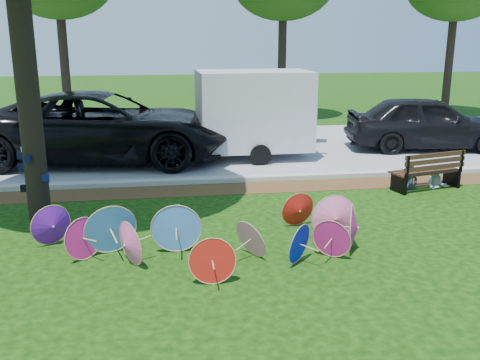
{
  "coord_description": "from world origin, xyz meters",
  "views": [
    {
      "loc": [
        -0.96,
        -7.83,
        3.58
      ],
      "look_at": [
        0.5,
        2.0,
        0.9
      ],
      "focal_mm": 40.0,
      "sensor_mm": 36.0,
      "label": 1
    }
  ],
  "objects_px": {
    "park_bench": "(425,170)",
    "person_left": "(411,162)",
    "parasol_pile": "(213,230)",
    "dark_pickup": "(427,123)",
    "cargo_trailer": "(254,110)",
    "person_right": "(438,167)",
    "black_van": "(104,127)"
  },
  "relations": [
    {
      "from": "black_van",
      "to": "park_bench",
      "type": "distance_m",
      "value": 8.96
    },
    {
      "from": "dark_pickup",
      "to": "person_left",
      "type": "bearing_deg",
      "value": 157.02
    },
    {
      "from": "dark_pickup",
      "to": "park_bench",
      "type": "distance_m",
      "value": 5.01
    },
    {
      "from": "black_van",
      "to": "dark_pickup",
      "type": "height_order",
      "value": "black_van"
    },
    {
      "from": "cargo_trailer",
      "to": "park_bench",
      "type": "xyz_separation_m",
      "value": [
        3.49,
        -4.04,
        -0.98
      ]
    },
    {
      "from": "parasol_pile",
      "to": "person_left",
      "type": "xyz_separation_m",
      "value": [
        5.11,
        3.21,
        0.28
      ]
    },
    {
      "from": "cargo_trailer",
      "to": "park_bench",
      "type": "bearing_deg",
      "value": -49.89
    },
    {
      "from": "dark_pickup",
      "to": "black_van",
      "type": "bearing_deg",
      "value": 99.56
    },
    {
      "from": "cargo_trailer",
      "to": "person_right",
      "type": "xyz_separation_m",
      "value": [
        3.84,
        -3.99,
        -0.92
      ]
    },
    {
      "from": "cargo_trailer",
      "to": "person_right",
      "type": "bearing_deg",
      "value": -46.81
    },
    {
      "from": "park_bench",
      "to": "person_left",
      "type": "xyz_separation_m",
      "value": [
        -0.35,
        0.05,
        0.2
      ]
    },
    {
      "from": "park_bench",
      "to": "person_left",
      "type": "height_order",
      "value": "person_left"
    },
    {
      "from": "black_van",
      "to": "person_left",
      "type": "xyz_separation_m",
      "value": [
        7.56,
        -4.1,
        -0.36
      ]
    },
    {
      "from": "dark_pickup",
      "to": "person_right",
      "type": "xyz_separation_m",
      "value": [
        -1.93,
        -4.4,
        -0.35
      ]
    },
    {
      "from": "parasol_pile",
      "to": "black_van",
      "type": "distance_m",
      "value": 7.74
    },
    {
      "from": "person_right",
      "to": "cargo_trailer",
      "type": "bearing_deg",
      "value": 153.53
    },
    {
      "from": "black_van",
      "to": "cargo_trailer",
      "type": "bearing_deg",
      "value": -84.66
    },
    {
      "from": "person_right",
      "to": "park_bench",
      "type": "bearing_deg",
      "value": -152.29
    },
    {
      "from": "park_bench",
      "to": "parasol_pile",
      "type": "bearing_deg",
      "value": -163.37
    },
    {
      "from": "dark_pickup",
      "to": "person_left",
      "type": "relative_size",
      "value": 3.84
    },
    {
      "from": "parasol_pile",
      "to": "cargo_trailer",
      "type": "xyz_separation_m",
      "value": [
        1.97,
        7.2,
        1.06
      ]
    },
    {
      "from": "parasol_pile",
      "to": "person_right",
      "type": "relative_size",
      "value": 5.48
    },
    {
      "from": "cargo_trailer",
      "to": "person_right",
      "type": "relative_size",
      "value": 3.12
    },
    {
      "from": "person_right",
      "to": "dark_pickup",
      "type": "bearing_deg",
      "value": 85.88
    },
    {
      "from": "parasol_pile",
      "to": "person_left",
      "type": "relative_size",
      "value": 4.33
    },
    {
      "from": "parasol_pile",
      "to": "person_right",
      "type": "bearing_deg",
      "value": 28.95
    },
    {
      "from": "parasol_pile",
      "to": "dark_pickup",
      "type": "xyz_separation_m",
      "value": [
        7.74,
        7.61,
        0.49
      ]
    },
    {
      "from": "park_bench",
      "to": "person_right",
      "type": "bearing_deg",
      "value": -5.34
    },
    {
      "from": "parasol_pile",
      "to": "park_bench",
      "type": "height_order",
      "value": "park_bench"
    },
    {
      "from": "black_van",
      "to": "person_left",
      "type": "relative_size",
      "value": 5.52
    },
    {
      "from": "cargo_trailer",
      "to": "person_left",
      "type": "relative_size",
      "value": 2.47
    },
    {
      "from": "parasol_pile",
      "to": "black_van",
      "type": "relative_size",
      "value": 0.78
    }
  ]
}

